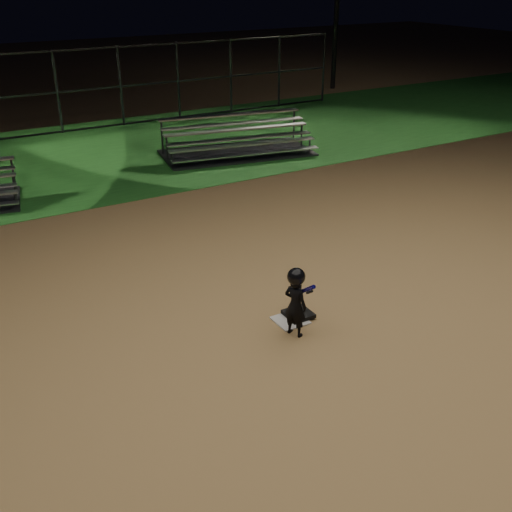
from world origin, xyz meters
The scene contains 7 objects.
ground centered at (0.00, 0.00, 0.00)m, with size 80.00×80.00×0.00m, color #AF864F.
grass_strip centered at (0.00, 10.00, 0.01)m, with size 60.00×8.00×0.01m, color #20601F.
home_plate centered at (0.00, 0.00, 0.01)m, with size 0.45×0.45×0.02m, color beige.
batting_tee centered at (0.17, 0.04, 0.15)m, with size 0.38×0.38×0.72m.
child_batter centered at (-0.14, -0.32, 0.56)m, with size 0.42×0.64×1.04m.
bleacher_right centered at (3.56, 8.11, 0.21)m, with size 4.36×2.66×1.00m.
backstop_fence centered at (0.00, 13.00, 1.25)m, with size 20.08×0.08×2.50m.
Camera 1 is at (-4.30, -6.35, 4.71)m, focal length 42.68 mm.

